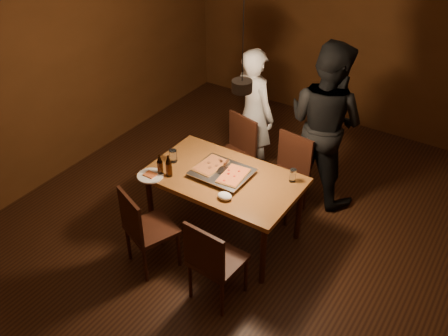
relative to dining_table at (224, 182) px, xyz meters
The scene contains 19 objects.
room_shell 0.74m from the dining_table, ahead, with size 6.00×6.00×6.00m.
dining_table is the anchor object (origin of this frame).
chair_far_left 0.91m from the dining_table, 114.13° to the left, with size 0.51×0.51×0.49m.
chair_far_right 0.85m from the dining_table, 66.63° to the left, with size 0.47×0.47×0.49m.
chair_near_left 0.90m from the dining_table, 115.49° to the right, with size 0.55×0.55×0.49m.
chair_near_right 0.90m from the dining_table, 63.43° to the right, with size 0.45×0.45×0.49m.
pizza_tray 0.10m from the dining_table, 167.57° to the left, with size 0.55×0.45×0.05m, color silver.
pizza_meat 0.22m from the dining_table, behind, with size 0.22×0.35×0.02m, color maroon.
pizza_cheese 0.17m from the dining_table, ahead, with size 0.22×0.35×0.02m, color gold.
spatula 0.14m from the dining_table, 154.77° to the left, with size 0.09×0.24×0.04m, color silver, non-canonical shape.
beer_bottle_a 0.65m from the dining_table, 150.57° to the right, with size 0.06×0.06×0.22m.
beer_bottle_b 0.57m from the dining_table, 147.76° to the right, with size 0.06×0.06×0.23m.
water_glass_left 0.60m from the dining_table, behind, with size 0.08×0.08×0.13m, color silver.
water_glass_right 0.68m from the dining_table, 26.60° to the left, with size 0.07×0.07×0.13m, color silver.
plate_slice 0.73m from the dining_table, 146.77° to the right, with size 0.26×0.26×0.03m.
napkin 0.37m from the dining_table, 55.68° to the right, with size 0.14×0.11×0.06m, color white.
diner_white 1.24m from the dining_table, 106.87° to the left, with size 0.59×0.38×1.61m, color silver.
diner_dark 1.35m from the dining_table, 67.33° to the left, with size 0.90×0.70×1.86m, color black.
pendant_lamp 1.10m from the dining_table, ahead, with size 0.18×0.18×1.10m.
Camera 1 is at (2.01, -3.35, 3.59)m, focal length 40.00 mm.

